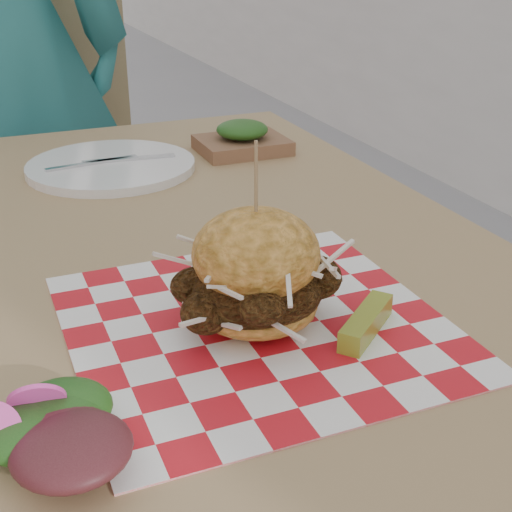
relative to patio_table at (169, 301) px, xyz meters
name	(u,v)px	position (x,y,z in m)	size (l,w,h in m)	color
patio_table	(169,301)	(0.00, 0.00, 0.00)	(0.80, 1.20, 0.75)	#A5835B
patio_chair	(59,166)	(0.00, 1.03, -0.12)	(0.44, 0.45, 0.95)	#A5835B
paper_liner	(256,324)	(0.03, -0.22, 0.08)	(0.36, 0.36, 0.00)	red
sandwich	(256,276)	(0.03, -0.22, 0.13)	(0.16, 0.16, 0.19)	gold
pickle_spear	(366,323)	(0.12, -0.28, 0.09)	(0.10, 0.02, 0.02)	olive
side_salad	(23,443)	(-0.20, -0.34, 0.09)	(0.13, 0.14, 0.05)	#3F1419
place_setting	(111,166)	(0.00, 0.32, 0.09)	(0.27, 0.27, 0.02)	white
kraft_tray	(242,139)	(0.23, 0.34, 0.10)	(0.15, 0.12, 0.06)	brown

